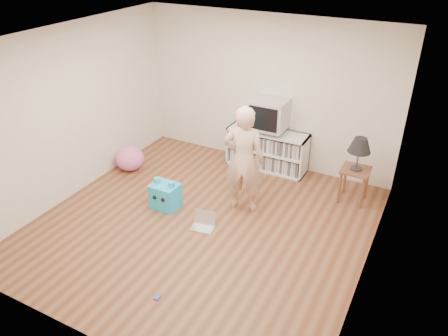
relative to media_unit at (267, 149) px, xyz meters
name	(u,v)px	position (x,y,z in m)	size (l,w,h in m)	color
ground	(202,224)	(-0.15, -2.04, -0.35)	(4.50, 4.50, 0.00)	brown
walls	(200,143)	(-0.15, -2.04, 0.95)	(4.52, 4.52, 2.60)	silver
ceiling	(197,41)	(-0.15, -2.04, 2.25)	(4.50, 4.50, 0.01)	white
media_unit	(267,149)	(0.00, 0.00, 0.00)	(1.40, 0.45, 0.70)	white
dvd_deck	(268,129)	(0.00, -0.02, 0.39)	(0.45, 0.35, 0.07)	gray
crt_tv	(269,114)	(0.00, -0.02, 0.67)	(0.60, 0.53, 0.50)	#B4B4B9
side_table	(355,177)	(1.60, -0.39, 0.07)	(0.42, 0.42, 0.55)	brown
table_lamp	(360,146)	(1.60, -0.39, 0.59)	(0.34, 0.34, 0.52)	#333333
person	(244,160)	(0.18, -1.37, 0.47)	(0.60, 0.39, 1.65)	beige
laptop	(204,223)	(-0.11, -2.06, -0.29)	(0.35, 0.30, 0.22)	silver
playing_cards	(157,297)	(0.10, -3.51, -0.34)	(0.07, 0.09, 0.02)	#4856C1
plush_blue	(165,195)	(-0.88, -1.89, -0.15)	(0.41, 0.36, 0.47)	#1AB5F3
plush_pink	(130,159)	(-2.10, -1.19, -0.14)	(0.49, 0.49, 0.42)	pink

